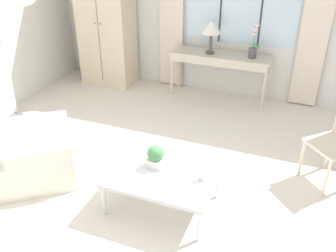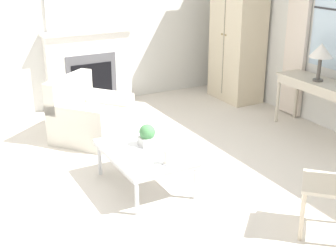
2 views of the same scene
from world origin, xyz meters
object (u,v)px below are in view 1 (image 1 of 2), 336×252
(armchair_upholstered, at_px, (31,155))
(console_table, at_px, (220,59))
(coffee_table, at_px, (162,176))
(table_lamp, at_px, (211,28))
(potted_plant_small, at_px, (156,156))
(armoire, at_px, (106,17))
(potted_orchid, at_px, (253,46))
(pillar_candle, at_px, (204,173))

(armchair_upholstered, bearing_deg, console_table, 62.51)
(console_table, distance_m, coffee_table, 2.69)
(table_lamp, bearing_deg, coffee_table, -84.02)
(table_lamp, bearing_deg, potted_plant_small, -86.09)
(armchair_upholstered, bearing_deg, table_lamp, 64.90)
(table_lamp, bearing_deg, console_table, 11.95)
(armoire, bearing_deg, coffee_table, -52.40)
(console_table, xyz_separation_m, armchair_upholstered, (-1.42, -2.72, -0.37))
(console_table, relative_size, table_lamp, 3.09)
(coffee_table, xyz_separation_m, potted_plant_small, (-0.10, 0.08, 0.15))
(armoire, xyz_separation_m, armchair_upholstered, (0.49, -2.69, -0.84))
(table_lamp, xyz_separation_m, potted_orchid, (0.63, 0.04, -0.21))
(console_table, height_order, pillar_candle, console_table)
(console_table, bearing_deg, coffee_table, -87.43)
(console_table, xyz_separation_m, coffee_table, (0.12, -2.68, -0.27))
(coffee_table, bearing_deg, potted_plant_small, 140.70)
(table_lamp, xyz_separation_m, pillar_candle, (0.68, -2.60, -0.63))
(armoire, distance_m, coffee_table, 3.41)
(armchair_upholstered, distance_m, coffee_table, 1.54)
(table_lamp, bearing_deg, potted_orchid, 3.60)
(coffee_table, bearing_deg, pillar_candle, 6.65)
(potted_orchid, relative_size, armchair_upholstered, 0.44)
(table_lamp, distance_m, armchair_upholstered, 3.09)
(armoire, relative_size, console_table, 1.46)
(console_table, relative_size, coffee_table, 1.44)
(potted_orchid, height_order, potted_plant_small, potted_orchid)
(potted_plant_small, bearing_deg, armchair_upholstered, -174.74)
(table_lamp, distance_m, potted_orchid, 0.66)
(coffee_table, bearing_deg, armchair_upholstered, -178.18)
(potted_orchid, xyz_separation_m, potted_plant_small, (-0.45, -2.60, -0.38))
(armchair_upholstered, bearing_deg, potted_plant_small, 5.26)
(armoire, height_order, table_lamp, armoire)
(potted_orchid, bearing_deg, pillar_candle, -88.91)
(potted_plant_small, relative_size, pillar_candle, 1.50)
(potted_orchid, xyz_separation_m, pillar_candle, (0.05, -2.63, -0.42))
(coffee_table, relative_size, pillar_candle, 6.88)
(coffee_table, height_order, pillar_candle, pillar_candle)
(armoire, height_order, armchair_upholstered, armoire)
(coffee_table, bearing_deg, console_table, 92.57)
(armoire, height_order, potted_orchid, armoire)
(coffee_table, height_order, potted_plant_small, potted_plant_small)
(console_table, bearing_deg, pillar_candle, -78.83)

